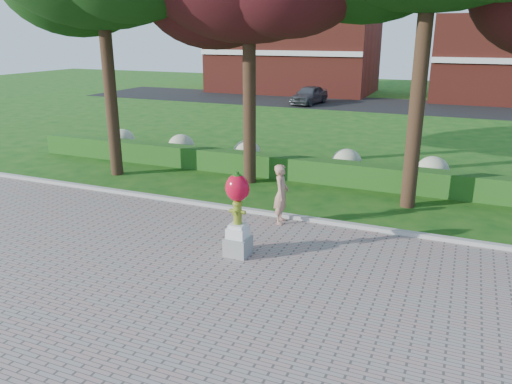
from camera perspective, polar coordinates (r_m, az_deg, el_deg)
ground at (r=11.90m, az=-3.51°, el=-7.52°), size 100.00×100.00×0.00m
walkway at (r=8.98m, az=-15.43°, el=-17.24°), size 40.00×14.00×0.04m
curb at (r=14.41m, az=1.78°, el=-2.56°), size 40.00×0.18×0.15m
lawn_hedge at (r=17.93m, az=6.43°, el=2.52°), size 24.00×0.70×0.80m
hydrangea_row at (r=18.68m, az=9.02°, el=3.51°), size 20.10×1.10×0.99m
street at (r=38.26m, az=15.67°, el=9.49°), size 50.00×8.00×0.02m
building_left at (r=46.10m, az=4.29°, el=15.74°), size 14.00×8.00×7.00m
hydrant_sculpture at (r=11.56m, az=-2.12°, el=-2.28°), size 0.59×0.56×2.03m
woman at (r=13.65m, az=2.91°, el=-0.21°), size 0.51×0.67×1.66m
parked_car at (r=37.73m, az=6.09°, el=10.98°), size 2.15×4.15×1.35m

